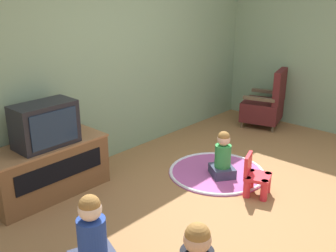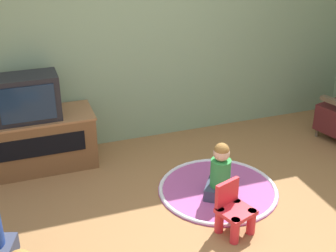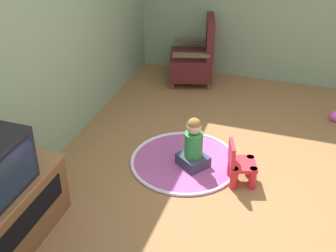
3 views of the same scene
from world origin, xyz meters
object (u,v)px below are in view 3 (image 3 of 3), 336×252
black_armchair (195,59)px  child_watching_right (193,146)px  yellow_kid_chair (240,166)px  toy_ball (335,116)px  tv_cabinet (1,219)px

black_armchair → child_watching_right: bearing=-0.4°
yellow_kid_chair → toy_ball: size_ratio=3.34×
black_armchair → toy_ball: black_armchair is taller
toy_ball → tv_cabinet: bearing=140.1°
yellow_kid_chair → child_watching_right: bearing=58.3°
child_watching_right → toy_ball: (1.44, -1.38, -0.18)m
black_armchair → tv_cabinet: bearing=-25.7°
child_watching_right → tv_cabinet: bearing=89.0°
tv_cabinet → toy_ball: size_ratio=9.49×
tv_cabinet → child_watching_right: 1.98m
child_watching_right → toy_ball: 2.01m
tv_cabinet → black_armchair: size_ratio=1.37×
yellow_kid_chair → child_watching_right: (0.11, 0.51, 0.06)m
black_armchair → child_watching_right: size_ratio=1.64×
yellow_kid_chair → toy_ball: bearing=-48.3°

